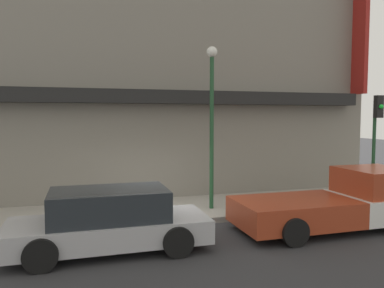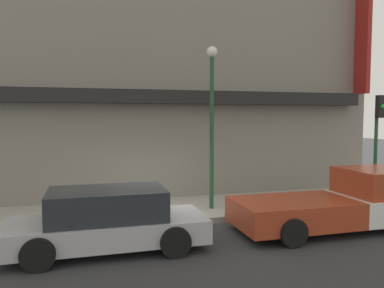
% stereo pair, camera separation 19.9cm
% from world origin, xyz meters
% --- Properties ---
extents(ground_plane, '(80.00, 80.00, 0.00)m').
position_xyz_m(ground_plane, '(0.00, 0.00, 0.00)').
color(ground_plane, '#2D2D30').
extents(sidewalk, '(36.00, 3.26, 0.18)m').
position_xyz_m(sidewalk, '(0.00, 1.63, 0.09)').
color(sidewalk, '#9E998E').
rests_on(sidewalk, ground).
extents(building, '(19.80, 3.80, 11.98)m').
position_xyz_m(building, '(0.01, 4.74, 5.98)').
color(building, gray).
rests_on(building, ground).
extents(pickup_truck, '(5.58, 2.30, 1.73)m').
position_xyz_m(pickup_truck, '(5.15, -1.51, 0.77)').
color(pickup_truck, white).
rests_on(pickup_truck, ground).
extents(parked_car, '(4.83, 2.06, 1.52)m').
position_xyz_m(parked_car, '(-1.51, -1.51, 0.75)').
color(parked_car, '#ADADB2').
rests_on(parked_car, ground).
extents(fire_hydrant, '(0.16, 0.16, 0.64)m').
position_xyz_m(fire_hydrant, '(-2.05, 0.45, 0.49)').
color(fire_hydrant, '#196633').
rests_on(fire_hydrant, sidewalk).
extents(street_lamp, '(0.36, 0.36, 5.44)m').
position_xyz_m(street_lamp, '(2.08, 1.17, 3.59)').
color(street_lamp, '#1E4728').
rests_on(street_lamp, sidewalk).
extents(traffic_light, '(0.28, 0.42, 3.87)m').
position_xyz_m(traffic_light, '(8.08, 0.36, 2.83)').
color(traffic_light, '#1E4728').
rests_on(traffic_light, sidewalk).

